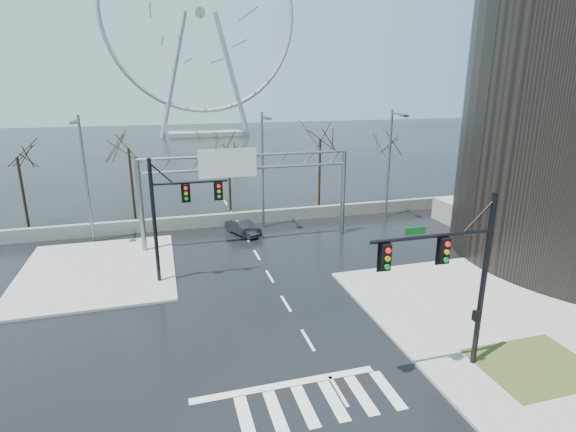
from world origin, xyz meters
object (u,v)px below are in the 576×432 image
object	(u,v)px
car	(243,227)
signal_mast_far	(172,209)
ferris_wheel	(200,22)
signal_mast_near	(458,269)
sign_gantry	(243,179)

from	to	relation	value
car	signal_mast_far	bearing A→B (deg)	-149.79
ferris_wheel	car	distance (m)	82.23
ferris_wheel	car	size ratio (longest dim) A/B	13.54
car	signal_mast_near	bearing A→B (deg)	-100.19
signal_mast_far	ferris_wheel	distance (m)	89.30
signal_mast_near	ferris_wheel	xyz separation A→B (m)	(-0.14, 99.04, 21.26)
signal_mast_near	ferris_wheel	size ratio (longest dim) A/B	0.16
ferris_wheel	signal_mast_near	bearing A→B (deg)	-89.92
sign_gantry	car	world-z (taller)	sign_gantry
sign_gantry	ferris_wheel	bearing A→B (deg)	86.16
ferris_wheel	sign_gantry	bearing A→B (deg)	-93.84
signal_mast_near	ferris_wheel	world-z (taller)	ferris_wheel
signal_mast_far	ferris_wheel	xyz separation A→B (m)	(10.87, 86.04, 21.30)
signal_mast_far	ferris_wheel	bearing A→B (deg)	82.80
signal_mast_near	car	xyz separation A→B (m)	(-5.26, 21.04, -4.25)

